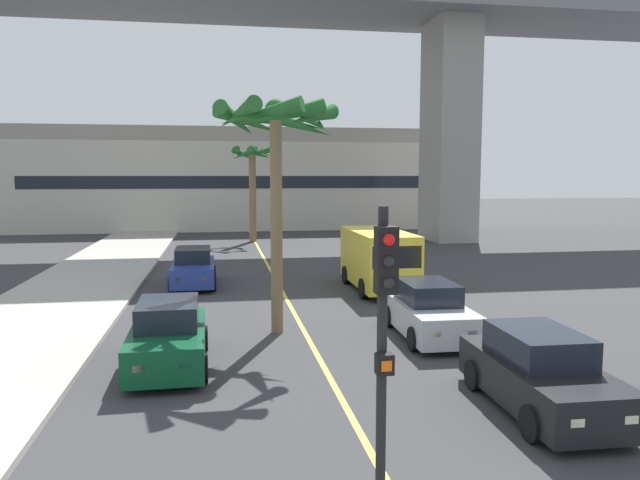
{
  "coord_description": "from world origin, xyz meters",
  "views": [
    {
      "loc": [
        -2.4,
        -0.29,
        4.55
      ],
      "look_at": [
        0.0,
        14.0,
        2.99
      ],
      "focal_mm": 33.89,
      "sensor_mm": 36.0,
      "label": 1
    }
  ],
  "objects_px": {
    "palm_tree_near_median": "(275,135)",
    "car_queue_third": "(168,337)",
    "car_queue_front": "(193,268)",
    "traffic_light_median_near": "(384,336)",
    "delivery_van": "(378,258)",
    "car_queue_second": "(540,374)",
    "palm_tree_mid_median": "(252,169)",
    "car_queue_fourth": "(429,312)"
  },
  "relations": [
    {
      "from": "palm_tree_mid_median",
      "to": "car_queue_second",
      "type": "bearing_deg",
      "value": -83.03
    },
    {
      "from": "car_queue_fourth",
      "to": "car_queue_second",
      "type": "bearing_deg",
      "value": -86.97
    },
    {
      "from": "car_queue_fourth",
      "to": "delivery_van",
      "type": "xyz_separation_m",
      "value": [
        0.4,
        6.97,
        0.57
      ]
    },
    {
      "from": "car_queue_third",
      "to": "palm_tree_mid_median",
      "type": "bearing_deg",
      "value": 82.58
    },
    {
      "from": "car_queue_fourth",
      "to": "traffic_light_median_near",
      "type": "bearing_deg",
      "value": -112.77
    },
    {
      "from": "car_queue_second",
      "to": "delivery_van",
      "type": "height_order",
      "value": "delivery_van"
    },
    {
      "from": "car_queue_second",
      "to": "palm_tree_mid_median",
      "type": "xyz_separation_m",
      "value": [
        -3.79,
        30.99,
        4.24
      ]
    },
    {
      "from": "car_queue_second",
      "to": "palm_tree_mid_median",
      "type": "relative_size",
      "value": 0.63
    },
    {
      "from": "delivery_van",
      "to": "palm_tree_near_median",
      "type": "relative_size",
      "value": 0.79
    },
    {
      "from": "palm_tree_near_median",
      "to": "palm_tree_mid_median",
      "type": "bearing_deg",
      "value": 88.4
    },
    {
      "from": "car_queue_third",
      "to": "traffic_light_median_near",
      "type": "relative_size",
      "value": 0.98
    },
    {
      "from": "palm_tree_near_median",
      "to": "car_queue_second",
      "type": "bearing_deg",
      "value": -55.99
    },
    {
      "from": "traffic_light_median_near",
      "to": "car_queue_second",
      "type": "bearing_deg",
      "value": 42.79
    },
    {
      "from": "palm_tree_near_median",
      "to": "car_queue_third",
      "type": "bearing_deg",
      "value": -136.83
    },
    {
      "from": "traffic_light_median_near",
      "to": "palm_tree_mid_median",
      "type": "bearing_deg",
      "value": 89.27
    },
    {
      "from": "car_queue_third",
      "to": "delivery_van",
      "type": "height_order",
      "value": "delivery_van"
    },
    {
      "from": "car_queue_third",
      "to": "traffic_light_median_near",
      "type": "height_order",
      "value": "traffic_light_median_near"
    },
    {
      "from": "car_queue_front",
      "to": "palm_tree_mid_median",
      "type": "xyz_separation_m",
      "value": [
        3.37,
        16.33,
        4.24
      ]
    },
    {
      "from": "palm_tree_mid_median",
      "to": "traffic_light_median_near",
      "type": "bearing_deg",
      "value": -90.73
    },
    {
      "from": "car_queue_second",
      "to": "palm_tree_near_median",
      "type": "xyz_separation_m",
      "value": [
        -4.47,
        6.63,
        4.95
      ]
    },
    {
      "from": "delivery_van",
      "to": "traffic_light_median_near",
      "type": "relative_size",
      "value": 1.25
    },
    {
      "from": "palm_tree_near_median",
      "to": "palm_tree_mid_median",
      "type": "distance_m",
      "value": 24.39
    },
    {
      "from": "car_queue_second",
      "to": "traffic_light_median_near",
      "type": "height_order",
      "value": "traffic_light_median_near"
    },
    {
      "from": "car_queue_second",
      "to": "palm_tree_mid_median",
      "type": "distance_m",
      "value": 31.51
    },
    {
      "from": "car_queue_fourth",
      "to": "palm_tree_near_median",
      "type": "height_order",
      "value": "palm_tree_near_median"
    },
    {
      "from": "car_queue_third",
      "to": "traffic_light_median_near",
      "type": "xyz_separation_m",
      "value": [
        3.08,
        -7.88,
        1.99
      ]
    },
    {
      "from": "delivery_van",
      "to": "palm_tree_mid_median",
      "type": "relative_size",
      "value": 0.8
    },
    {
      "from": "car_queue_third",
      "to": "car_queue_fourth",
      "type": "height_order",
      "value": "same"
    },
    {
      "from": "palm_tree_mid_median",
      "to": "car_queue_fourth",
      "type": "bearing_deg",
      "value": -82.19
    },
    {
      "from": "car_queue_front",
      "to": "car_queue_second",
      "type": "xyz_separation_m",
      "value": [
        7.16,
        -14.66,
        0.0
      ]
    },
    {
      "from": "palm_tree_mid_median",
      "to": "car_queue_front",
      "type": "bearing_deg",
      "value": -101.65
    },
    {
      "from": "car_queue_front",
      "to": "car_queue_third",
      "type": "relative_size",
      "value": 1.0
    },
    {
      "from": "delivery_van",
      "to": "palm_tree_near_median",
      "type": "distance_m",
      "value": 8.6
    },
    {
      "from": "car_queue_fourth",
      "to": "car_queue_third",
      "type": "bearing_deg",
      "value": -167.85
    },
    {
      "from": "palm_tree_mid_median",
      "to": "palm_tree_near_median",
      "type": "bearing_deg",
      "value": -91.6
    },
    {
      "from": "delivery_van",
      "to": "traffic_light_median_near",
      "type": "bearing_deg",
      "value": -104.86
    },
    {
      "from": "car_queue_front",
      "to": "delivery_van",
      "type": "relative_size",
      "value": 0.78
    },
    {
      "from": "car_queue_fourth",
      "to": "palm_tree_near_median",
      "type": "bearing_deg",
      "value": 164.59
    },
    {
      "from": "car_queue_third",
      "to": "car_queue_second",
      "type": "bearing_deg",
      "value": -28.46
    },
    {
      "from": "delivery_van",
      "to": "car_queue_fourth",
      "type": "bearing_deg",
      "value": -93.27
    },
    {
      "from": "car_queue_front",
      "to": "traffic_light_median_near",
      "type": "relative_size",
      "value": 0.98
    },
    {
      "from": "delivery_van",
      "to": "traffic_light_median_near",
      "type": "height_order",
      "value": "traffic_light_median_near"
    }
  ]
}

